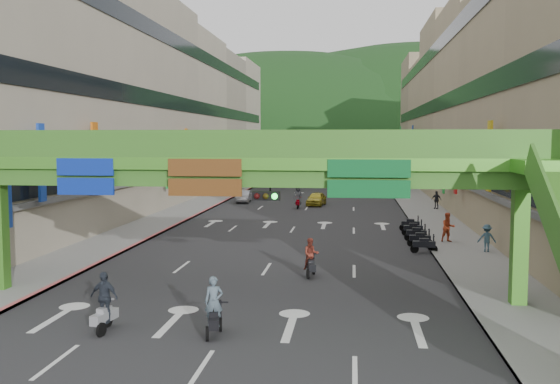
% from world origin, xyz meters
% --- Properties ---
extents(ground, '(320.00, 320.00, 0.00)m').
position_xyz_m(ground, '(0.00, 0.00, 0.00)').
color(ground, black).
rests_on(ground, ground).
extents(road_slab, '(18.00, 140.00, 0.02)m').
position_xyz_m(road_slab, '(0.00, 50.00, 0.01)').
color(road_slab, '#28282B').
rests_on(road_slab, ground).
extents(sidewalk_left, '(4.00, 140.00, 0.15)m').
position_xyz_m(sidewalk_left, '(-11.00, 50.00, 0.07)').
color(sidewalk_left, gray).
rests_on(sidewalk_left, ground).
extents(sidewalk_right, '(4.00, 140.00, 0.15)m').
position_xyz_m(sidewalk_right, '(11.00, 50.00, 0.07)').
color(sidewalk_right, gray).
rests_on(sidewalk_right, ground).
extents(curb_left, '(0.20, 140.00, 0.18)m').
position_xyz_m(curb_left, '(-9.10, 50.00, 0.09)').
color(curb_left, '#CC5959').
rests_on(curb_left, ground).
extents(curb_right, '(0.20, 140.00, 0.18)m').
position_xyz_m(curb_right, '(9.10, 50.00, 0.09)').
color(curb_right, gray).
rests_on(curb_right, ground).
extents(building_row_left, '(12.80, 95.00, 19.00)m').
position_xyz_m(building_row_left, '(-18.93, 50.00, 9.46)').
color(building_row_left, '#9E937F').
rests_on(building_row_left, ground).
extents(building_row_right, '(12.80, 95.00, 19.00)m').
position_xyz_m(building_row_right, '(18.93, 50.00, 9.46)').
color(building_row_right, gray).
rests_on(building_row_right, ground).
extents(overpass_near, '(28.00, 12.27, 7.10)m').
position_xyz_m(overpass_near, '(0.93, 5.38, 5.21)').
color(overpass_near, '#4C9E2D').
rests_on(overpass_near, ground).
extents(overpass_far, '(28.00, 2.20, 7.10)m').
position_xyz_m(overpass_far, '(0.00, 65.00, 5.40)').
color(overpass_far, '#4C9E2D').
rests_on(overpass_far, ground).
extents(hill_left, '(168.00, 140.00, 112.00)m').
position_xyz_m(hill_left, '(-15.00, 160.00, 0.00)').
color(hill_left, '#1C4419').
rests_on(hill_left, ground).
extents(hill_right, '(208.00, 176.00, 128.00)m').
position_xyz_m(hill_right, '(25.00, 180.00, 0.00)').
color(hill_right, '#1C4419').
rests_on(hill_right, ground).
extents(bunting_string, '(26.00, 0.36, 0.47)m').
position_xyz_m(bunting_string, '(0.00, 30.00, 5.96)').
color(bunting_string, black).
rests_on(bunting_string, ground).
extents(scooter_rider_near, '(0.74, 1.59, 2.07)m').
position_xyz_m(scooter_rider_near, '(-0.29, 1.00, 0.97)').
color(scooter_rider_near, black).
rests_on(scooter_rider_near, ground).
extents(scooter_rider_mid, '(0.86, 1.59, 1.92)m').
position_xyz_m(scooter_rider_mid, '(2.40, 10.51, 0.98)').
color(scooter_rider_mid, black).
rests_on(scooter_rider_mid, ground).
extents(scooter_rider_left, '(1.12, 1.59, 2.15)m').
position_xyz_m(scooter_rider_left, '(-4.20, 1.00, 1.09)').
color(scooter_rider_left, gray).
rests_on(scooter_rider_left, ground).
extents(scooter_rider_far, '(0.88, 1.60, 2.14)m').
position_xyz_m(scooter_rider_far, '(-0.81, 39.84, 1.09)').
color(scooter_rider_far, '#790009').
rests_on(scooter_rider_far, ground).
extents(parked_scooter_row, '(1.60, 9.35, 1.08)m').
position_xyz_m(parked_scooter_row, '(8.60, 21.93, 0.52)').
color(parked_scooter_row, black).
rests_on(parked_scooter_row, ground).
extents(car_silver, '(1.53, 3.81, 1.23)m').
position_xyz_m(car_silver, '(-7.00, 44.94, 0.62)').
color(car_silver, '#A4A5AC').
rests_on(car_silver, ground).
extents(car_yellow, '(2.08, 4.12, 1.34)m').
position_xyz_m(car_yellow, '(0.78, 42.71, 0.67)').
color(car_yellow, gold).
rests_on(car_yellow, ground).
extents(pedestrian_red, '(1.06, 0.91, 1.87)m').
position_xyz_m(pedestrian_red, '(10.47, 20.95, 0.93)').
color(pedestrian_red, '#C04321').
rests_on(pedestrian_red, ground).
extents(pedestrian_dark, '(1.05, 0.88, 1.68)m').
position_xyz_m(pedestrian_dark, '(12.20, 39.98, 0.84)').
color(pedestrian_dark, black).
rests_on(pedestrian_dark, ground).
extents(pedestrian_blue, '(0.80, 0.56, 1.60)m').
position_xyz_m(pedestrian_blue, '(12.20, 17.67, 0.80)').
color(pedestrian_blue, '#345265').
rests_on(pedestrian_blue, ground).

